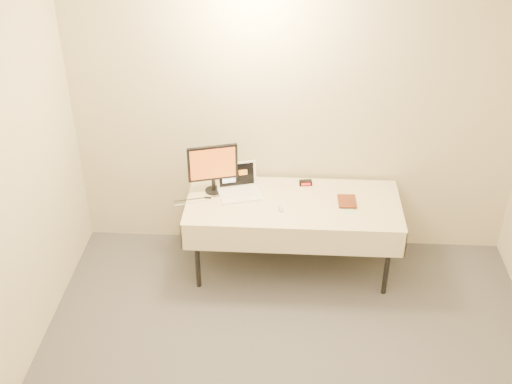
# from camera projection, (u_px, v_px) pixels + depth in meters

# --- Properties ---
(back_wall) EXTENTS (4.00, 0.10, 2.70)m
(back_wall) POSITION_uv_depth(u_px,v_px,m) (296.00, 115.00, 5.62)
(back_wall) COLOR beige
(back_wall) RESTS_ON ground
(table) EXTENTS (1.86, 0.81, 0.74)m
(table) POSITION_uv_depth(u_px,v_px,m) (293.00, 208.00, 5.60)
(table) COLOR black
(table) RESTS_ON ground
(laptop) EXTENTS (0.42, 0.38, 0.25)m
(laptop) POSITION_uv_depth(u_px,v_px,m) (238.00, 186.00, 5.66)
(laptop) COLOR white
(laptop) RESTS_ON table
(monitor) EXTENTS (0.43, 0.19, 0.45)m
(monitor) POSITION_uv_depth(u_px,v_px,m) (213.00, 165.00, 5.57)
(monitor) COLOR black
(monitor) RESTS_ON table
(book) EXTENTS (0.16, 0.02, 0.21)m
(book) POSITION_uv_depth(u_px,v_px,m) (339.00, 192.00, 5.50)
(book) COLOR #973E1B
(book) RESTS_ON table
(alarm_clock) EXTENTS (0.12, 0.06, 0.05)m
(alarm_clock) POSITION_uv_depth(u_px,v_px,m) (306.00, 183.00, 5.79)
(alarm_clock) COLOR black
(alarm_clock) RESTS_ON table
(clicker) EXTENTS (0.06, 0.09, 0.02)m
(clicker) POSITION_uv_depth(u_px,v_px,m) (281.00, 209.00, 5.45)
(clicker) COLOR #B5B5B7
(clicker) RESTS_ON table
(paper_form) EXTENTS (0.11, 0.25, 0.00)m
(paper_form) POSITION_uv_depth(u_px,v_px,m) (347.00, 206.00, 5.51)
(paper_form) COLOR #ADDAAF
(paper_form) RESTS_ON table
(usb_dongle) EXTENTS (0.06, 0.02, 0.01)m
(usb_dongle) POSITION_uv_depth(u_px,v_px,m) (208.00, 198.00, 5.61)
(usb_dongle) COLOR black
(usb_dongle) RESTS_ON table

